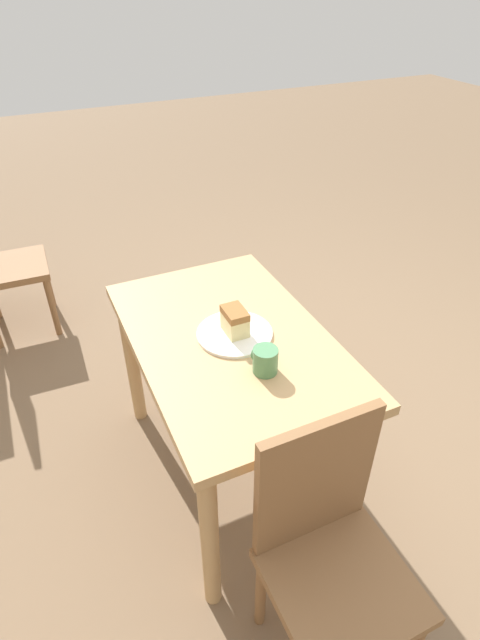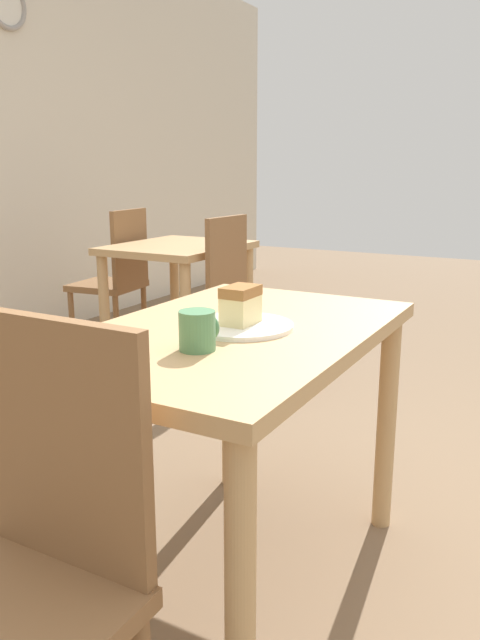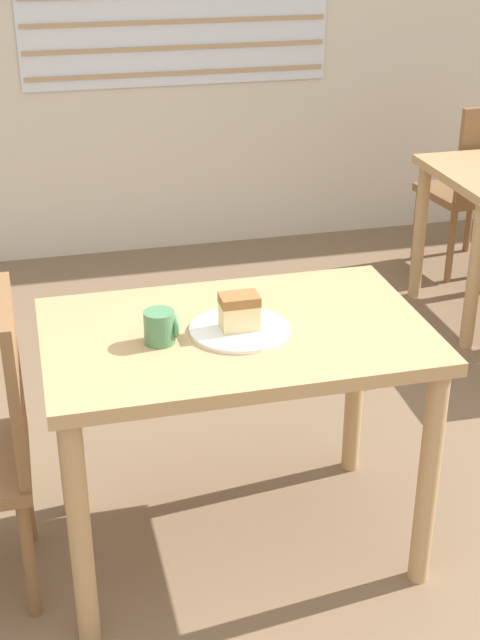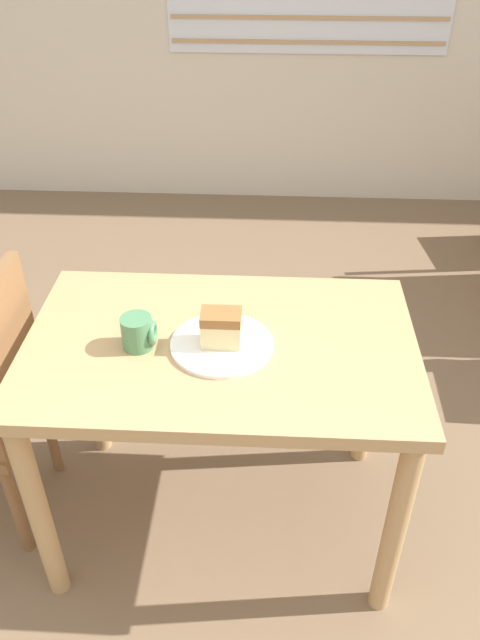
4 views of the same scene
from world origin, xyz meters
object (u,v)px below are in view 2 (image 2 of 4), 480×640
object	(u,v)px
cake_slice	(241,305)
coffee_mug	(198,330)
dining_table_far	(179,267)
chair_near_window	(25,569)
chair_far_corner	(245,296)
chair_far_opposite	(116,276)
dining_table_near	(233,370)
plate	(240,326)

from	to	relation	value
cake_slice	coffee_mug	world-z (taller)	cake_slice
dining_table_far	coffee_mug	size ratio (longest dim) A/B	8.78
chair_near_window	chair_far_corner	xyz separation A→B (m)	(2.24, 0.79, 0.00)
coffee_mug	dining_table_far	bearing A→B (deg)	35.59
dining_table_far	chair_far_opposite	xyz separation A→B (m)	(0.04, 0.52, -0.11)
chair_near_window	chair_far_opposite	distance (m)	3.03
dining_table_near	chair_far_opposite	size ratio (longest dim) A/B	1.19
chair_far_opposite	plate	xyz separation A→B (m)	(-1.69, -1.84, 0.28)
dining_table_near	dining_table_far	world-z (taller)	dining_table_near
cake_slice	chair_near_window	bearing A→B (deg)	177.97
dining_table_near	chair_near_window	xyz separation A→B (m)	(-0.72, 0.01, -0.15)
dining_table_near	plate	xyz separation A→B (m)	(0.01, -0.02, 0.12)
dining_table_near	chair_far_corner	world-z (taller)	chair_far_corner
plate	coffee_mug	distance (m)	0.22
cake_slice	coffee_mug	bearing A→B (deg)	-177.36
dining_table_far	chair_far_opposite	distance (m)	0.53
chair_near_window	plate	world-z (taller)	chair_near_window
dining_table_near	cake_slice	distance (m)	0.18
chair_far_corner	plate	bearing A→B (deg)	-150.03
chair_near_window	coffee_mug	distance (m)	0.60
dining_table_near	dining_table_far	xyz separation A→B (m)	(1.66, 1.31, -0.05)
chair_far_opposite	coffee_mug	distance (m)	2.68
dining_table_far	plate	distance (m)	2.13
dining_table_far	dining_table_near	bearing A→B (deg)	-141.70
dining_table_near	chair_near_window	world-z (taller)	chair_near_window
dining_table_far	chair_near_window	bearing A→B (deg)	-151.26
chair_near_window	chair_far_opposite	size ratio (longest dim) A/B	1.00
plate	chair_far_opposite	bearing A→B (deg)	47.41
chair_far_corner	plate	xyz separation A→B (m)	(-1.52, -0.81, 0.28)
dining_table_near	chair_far_opposite	xyz separation A→B (m)	(1.70, 1.82, -0.15)
chair_far_corner	chair_near_window	bearing A→B (deg)	-158.82
dining_table_far	plate	bearing A→B (deg)	-141.21
cake_slice	chair_far_corner	bearing A→B (deg)	28.14
chair_far_corner	dining_table_far	bearing A→B (deg)	77.37
plate	chair_near_window	bearing A→B (deg)	178.06
chair_near_window	cake_slice	world-z (taller)	chair_near_window
chair_near_window	coffee_mug	size ratio (longest dim) A/B	9.84
plate	cake_slice	distance (m)	0.06
dining_table_near	coffee_mug	xyz separation A→B (m)	(-0.21, -0.03, 0.16)
chair_far_corner	plate	distance (m)	1.74
dining_table_far	chair_far_corner	xyz separation A→B (m)	(-0.13, -0.52, -0.11)
chair_far_corner	chair_far_opposite	bearing A→B (deg)	82.14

